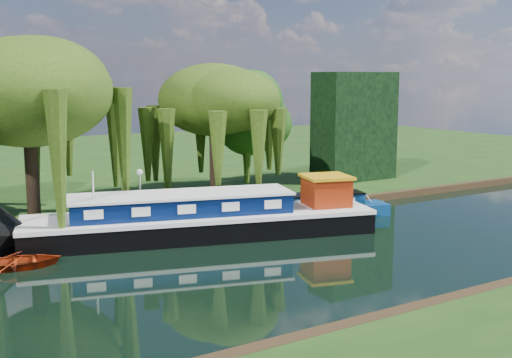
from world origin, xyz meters
TOP-DOWN VIEW (x-y plane):
  - ground at (0.00, 0.00)m, footprint 120.00×120.00m
  - far_bank at (0.00, 34.00)m, footprint 120.00×52.00m
  - dutch_barge at (2.05, 5.70)m, footprint 18.21×8.63m
  - narrowboat at (8.68, 6.32)m, footprint 10.69×4.21m
  - red_dinghy at (-7.19, 4.96)m, footprint 3.82×3.02m
  - white_cruiser at (13.09, 5.65)m, footprint 2.51×2.18m
  - willow_left at (-5.02, 11.77)m, footprint 7.77×7.77m
  - willow_right at (5.98, 11.80)m, footprint 6.27×6.27m
  - tree_far_right at (11.13, 14.96)m, footprint 4.24×4.24m
  - conifer_hedge at (19.00, 14.00)m, footprint 6.00×3.00m
  - lamppost at (0.50, 10.50)m, footprint 0.36×0.36m
  - mooring_posts at (-0.50, 8.40)m, footprint 19.16×0.16m
  - reeds_near at (6.87, -7.57)m, footprint 33.70×1.50m

SIDE VIEW (x-z plane):
  - ground at x=0.00m, z-range 0.00..0.00m
  - red_dinghy at x=-7.19m, z-range -0.36..0.36m
  - white_cruiser at x=13.09m, z-range -0.66..0.66m
  - far_bank at x=0.00m, z-range 0.00..0.45m
  - narrowboat at x=8.68m, z-range -0.22..1.32m
  - reeds_near at x=6.87m, z-range 0.00..1.10m
  - dutch_barge at x=2.05m, z-range -0.95..2.81m
  - mooring_posts at x=-0.50m, z-range 0.45..1.45m
  - lamppost at x=0.50m, z-range 1.14..3.70m
  - conifer_hedge at x=19.00m, z-range 0.45..8.45m
  - tree_far_right at x=11.13m, z-range 1.77..8.71m
  - willow_right at x=5.98m, z-range 2.20..9.84m
  - willow_left at x=-5.02m, z-range 2.56..11.87m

